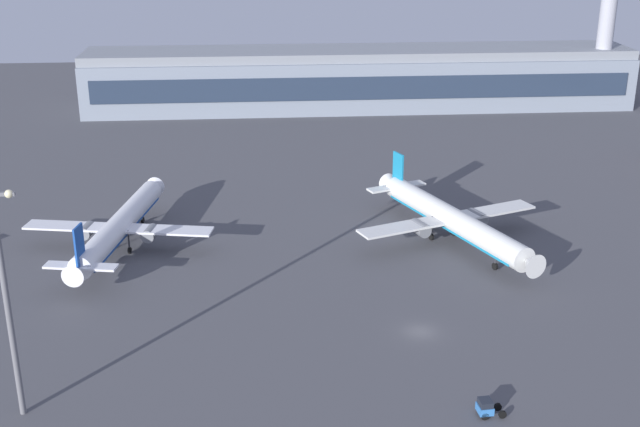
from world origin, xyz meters
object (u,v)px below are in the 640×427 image
airplane_far_stand (451,219)px  pushback_tug (486,407)px  airplane_terminal_side (119,226)px  apron_light_central (5,291)px  control_tower (609,7)px

airplane_far_stand → pushback_tug: 50.76m
pushback_tug → airplane_far_stand: bearing=-13.0°
airplane_far_stand → airplane_terminal_side: (-55.19, 1.49, -0.25)m
airplane_terminal_side → airplane_far_stand: bearing=9.0°
airplane_terminal_side → apron_light_central: bearing=-84.2°
airplane_terminal_side → pushback_tug: 70.48m
airplane_terminal_side → pushback_tug: (47.89, -51.63, -2.86)m
apron_light_central → control_tower: bearing=48.7°
control_tower → pushback_tug: size_ratio=15.04×
apron_light_central → airplane_terminal_side: bearing=85.3°
control_tower → airplane_terminal_side: control_tower is taller
airplane_terminal_side → apron_light_central: (-3.91, -47.10, 11.28)m
airplane_far_stand → control_tower: bearing=-145.4°
control_tower → airplane_terminal_side: (-119.12, -93.12, -23.60)m
airplane_terminal_side → pushback_tug: size_ratio=12.55×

